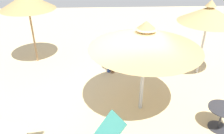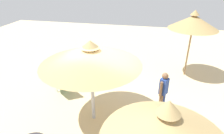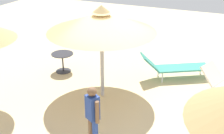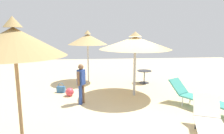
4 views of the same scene
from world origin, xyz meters
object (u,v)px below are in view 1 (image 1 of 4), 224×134
parasol_umbrella_far_left (27,1)px  handbag (145,57)px  side_table_round (222,114)px  parasol_umbrella_front (145,39)px  lounge_chair_edge (4,132)px  person_standing_far_right (111,52)px  beach_ball (134,61)px  parasol_umbrella_center (209,14)px

parasol_umbrella_far_left → handbag: bearing=178.4°
handbag → side_table_round: 4.31m
parasol_umbrella_front → lounge_chair_edge: (3.50, 1.24, -1.82)m
lounge_chair_edge → side_table_round: bearing=-177.0°
lounge_chair_edge → person_standing_far_right: person_standing_far_right is taller
side_table_round → lounge_chair_edge: bearing=3.0°
parasol_umbrella_far_left → beach_ball: (-4.01, 0.57, -2.31)m
parasol_umbrella_front → person_standing_far_right: parasol_umbrella_front is taller
parasol_umbrella_far_left → lounge_chair_edge: bearing=94.4°
parasol_umbrella_front → beach_ball: (-0.16, -2.72, -2.05)m
parasol_umbrella_front → parasol_umbrella_far_left: 5.07m
parasol_umbrella_far_left → handbag: size_ratio=6.65×
parasol_umbrella_center → lounge_chair_edge: 7.07m
parasol_umbrella_front → lounge_chair_edge: 4.14m
beach_ball → parasol_umbrella_center: bearing=162.4°
parasol_umbrella_center → handbag: (1.82, -1.18, -2.12)m
parasol_umbrella_far_left → handbag: (-4.54, 0.13, -2.33)m
parasol_umbrella_front → handbag: (-0.69, -3.16, -2.07)m
parasol_umbrella_front → beach_ball: parasol_umbrella_front is taller
parasol_umbrella_front → beach_ball: size_ratio=8.46×
person_standing_far_right → handbag: bearing=-146.3°
handbag → beach_ball: 0.68m
person_standing_far_right → side_table_round: 4.17m
person_standing_far_right → side_table_round: (-2.75, 3.12, -0.38)m
beach_ball → lounge_chair_edge: bearing=47.2°
beach_ball → person_standing_far_right: bearing=30.0°
handbag → side_table_round: size_ratio=0.60×
handbag → beach_ball: bearing=39.7°
parasol_umbrella_center → side_table_round: (0.56, 2.92, -1.81)m
parasol_umbrella_far_left → person_standing_far_right: 3.64m
parasol_umbrella_center → side_table_round: size_ratio=3.69×
lounge_chair_edge → person_standing_far_right: size_ratio=1.36×
parasol_umbrella_front → parasol_umbrella_far_left: (3.85, -3.29, 0.26)m
parasol_umbrella_center → parasol_umbrella_far_left: (6.36, -1.31, 0.21)m
parasol_umbrella_front → lounge_chair_edge: parasol_umbrella_front is taller
lounge_chair_edge → handbag: lounge_chair_edge is taller
parasol_umbrella_center → lounge_chair_edge: parasol_umbrella_center is taller
parasol_umbrella_center → lounge_chair_edge: (6.01, 3.21, -1.87)m
parasol_umbrella_front → person_standing_far_right: (0.80, -2.17, -1.38)m
lounge_chair_edge → handbag: (-4.19, -4.40, -0.25)m
parasol_umbrella_front → side_table_round: (-1.95, 0.95, -1.76)m
parasol_umbrella_front → handbag: 3.84m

